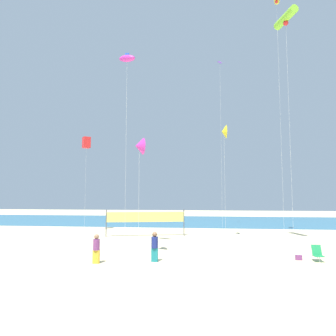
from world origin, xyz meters
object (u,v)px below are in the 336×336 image
Objects in this scene: kite_violet_diamond at (220,67)px; kite_lime_tube at (286,18)px; kite_yellow_delta at (224,132)px; kite_magenta_inflatable at (127,59)px; kite_yellow_tube at (276,0)px; beachgoer_plum_shirt at (96,248)px; folding_beach_chair at (317,253)px; beach_handbag at (299,258)px; beachgoer_navy_shirt at (155,246)px; kite_magenta_delta at (139,146)px; volleyball_net at (146,218)px; kite_red_box at (86,143)px.

kite_violet_diamond reaches higher than kite_lime_tube.
kite_magenta_inflatable reaches higher than kite_yellow_delta.
kite_yellow_tube reaches higher than kite_yellow_delta.
kite_magenta_inflatable reaches higher than beachgoer_plum_shirt.
kite_magenta_inflatable is at bearing -171.04° from folding_beach_chair.
kite_lime_tube is at bearing 77.54° from beach_handbag.
folding_beach_chair is (9.08, 1.16, -0.41)m from beachgoer_navy_shirt.
kite_yellow_tube is at bearing 106.45° from folding_beach_chair.
kite_violet_diamond is at bearing 88.43° from kite_yellow_delta.
kite_lime_tube is at bearing -37.01° from kite_yellow_delta.
kite_magenta_delta is at bearing 69.32° from beachgoer_plum_shirt.
beachgoer_plum_shirt is 0.16× the size of kite_yellow_delta.
volleyball_net is 0.36× the size of kite_violet_diamond.
kite_violet_diamond is (-4.29, 16.84, 18.27)m from folding_beach_chair.
beach_handbag is 0.02× the size of kite_violet_diamond.
beachgoer_plum_shirt is 4.45× the size of beach_handbag.
folding_beach_chair is 23.54m from kite_red_box.
kite_magenta_inflatable reaches higher than kite_red_box.
kite_yellow_delta is (7.11, -0.94, 7.62)m from volleyball_net.
beach_handbag is 0.04× the size of kite_red_box.
beachgoer_plum_shirt is at bearing -139.08° from kite_yellow_tube.
beach_handbag is (11.21, 2.20, -0.70)m from beachgoer_plum_shirt.
beachgoer_plum_shirt is 3.20m from beachgoer_navy_shirt.
beachgoer_navy_shirt is at bearing -153.52° from folding_beach_chair.
beachgoer_plum_shirt is 26.53m from kite_yellow_tube.
kite_yellow_tube is 1.24× the size of kite_lime_tube.
folding_beach_chair is at bearing -90.86° from kite_lime_tube.
kite_magenta_delta is (-10.71, -8.87, -14.73)m from kite_yellow_tube.
kite_yellow_tube is (12.60, 10.93, 20.63)m from beachgoer_plum_shirt.
kite_lime_tube reaches higher than beachgoer_plum_shirt.
beachgoer_navy_shirt is at bearing -146.53° from kite_lime_tube.
kite_red_box is (-18.87, 2.83, -12.30)m from kite_yellow_tube.
beachgoer_navy_shirt is 10.79m from volleyball_net.
kite_red_box is 0.50× the size of kite_violet_diamond.
volleyball_net is at bearing -20.08° from kite_red_box.
kite_red_box reaches higher than beachgoer_plum_shirt.
kite_magenta_delta is (-1.20, 1.24, 5.86)m from beachgoer_navy_shirt.
volleyball_net is 0.71× the size of kite_red_box.
kite_yellow_tube is at bearing 62.94° from beachgoer_plum_shirt.
volleyball_net is at bearing 159.39° from kite_lime_tube.
kite_yellow_tube is (1.39, 8.73, 21.33)m from beach_handbag.
kite_lime_tube is (-0.36, -4.06, -4.20)m from kite_yellow_tube.
beachgoer_navy_shirt reaches higher than beachgoer_plum_shirt.
kite_magenta_inflatable reaches higher than volleyball_net.
folding_beach_chair is 17.50m from kite_lime_tube.
volleyball_net is 10.46m from kite_yellow_delta.
beachgoer_plum_shirt is 0.07× the size of kite_yellow_tube.
kite_magenta_inflatable is 12.67m from kite_lime_tube.
kite_red_box is at bearing 159.59° from kite_lime_tube.
beach_handbag is (-0.96, 0.22, -0.32)m from folding_beach_chair.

